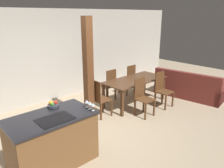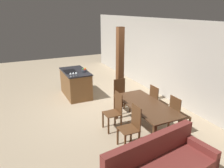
# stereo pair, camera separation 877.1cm
# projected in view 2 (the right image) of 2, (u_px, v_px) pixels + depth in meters

# --- Properties ---
(ground_plane) EXTENTS (16.00, 16.00, 0.00)m
(ground_plane) POSITION_uv_depth(u_px,v_px,m) (98.00, 107.00, 7.01)
(ground_plane) COLOR tan
(wall_back) EXTENTS (11.20, 0.08, 2.70)m
(wall_back) POSITION_uv_depth(u_px,v_px,m) (164.00, 59.00, 7.58)
(wall_back) COLOR beige
(wall_back) RESTS_ON ground_plane
(kitchen_island) EXTENTS (1.45, 0.82, 0.94)m
(kitchen_island) POSITION_uv_depth(u_px,v_px,m) (76.00, 83.00, 7.82)
(kitchen_island) COLOR brown
(kitchen_island) RESTS_ON ground_plane
(fruit_bowl) EXTENTS (0.21, 0.21, 0.12)m
(fruit_bowl) POSITION_uv_depth(u_px,v_px,m) (84.00, 70.00, 7.59)
(fruit_bowl) COLOR #383D47
(fruit_bowl) RESTS_ON kitchen_island
(wine_glass_near) EXTENTS (0.08, 0.08, 0.15)m
(wine_glass_near) POSITION_uv_depth(u_px,v_px,m) (71.00, 73.00, 6.94)
(wine_glass_near) COLOR silver
(wine_glass_near) RESTS_ON kitchen_island
(wine_glass_middle) EXTENTS (0.08, 0.08, 0.15)m
(wine_glass_middle) POSITION_uv_depth(u_px,v_px,m) (73.00, 73.00, 6.98)
(wine_glass_middle) COLOR silver
(wine_glass_middle) RESTS_ON kitchen_island
(wine_glass_far) EXTENTS (0.08, 0.08, 0.15)m
(wine_glass_far) POSITION_uv_depth(u_px,v_px,m) (76.00, 73.00, 7.01)
(wine_glass_far) COLOR silver
(wine_glass_far) RESTS_ON kitchen_island
(dining_table) EXTENTS (1.91, 0.88, 0.74)m
(dining_table) POSITION_uv_depth(u_px,v_px,m) (146.00, 108.00, 5.47)
(dining_table) COLOR #51331E
(dining_table) RESTS_ON ground_plane
(dining_chair_near_left) EXTENTS (0.40, 0.40, 0.99)m
(dining_chair_near_left) POSITION_uv_depth(u_px,v_px,m) (115.00, 111.00, 5.61)
(dining_chair_near_left) COLOR brown
(dining_chair_near_left) RESTS_ON ground_plane
(dining_chair_near_right) EXTENTS (0.40, 0.40, 0.99)m
(dining_chair_near_right) POSITION_uv_depth(u_px,v_px,m) (132.00, 126.00, 4.88)
(dining_chair_near_right) COLOR brown
(dining_chair_near_right) RESTS_ON ground_plane
(dining_chair_far_left) EXTENTS (0.40, 0.40, 0.99)m
(dining_chair_far_left) POSITION_uv_depth(u_px,v_px,m) (157.00, 102.00, 6.15)
(dining_chair_far_left) COLOR brown
(dining_chair_far_left) RESTS_ON ground_plane
(dining_chair_far_right) EXTENTS (0.40, 0.40, 0.99)m
(dining_chair_far_right) POSITION_uv_depth(u_px,v_px,m) (178.00, 115.00, 5.41)
(dining_chair_far_right) COLOR brown
(dining_chair_far_right) RESTS_ON ground_plane
(dining_chair_head_end) EXTENTS (0.40, 0.40, 0.99)m
(dining_chair_head_end) POSITION_uv_depth(u_px,v_px,m) (121.00, 95.00, 6.65)
(dining_chair_head_end) COLOR brown
(dining_chair_head_end) RESTS_ON ground_plane
(timber_post) EXTENTS (0.19, 0.19, 2.51)m
(timber_post) POSITION_uv_depth(u_px,v_px,m) (120.00, 69.00, 6.66)
(timber_post) COLOR brown
(timber_post) RESTS_ON ground_plane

